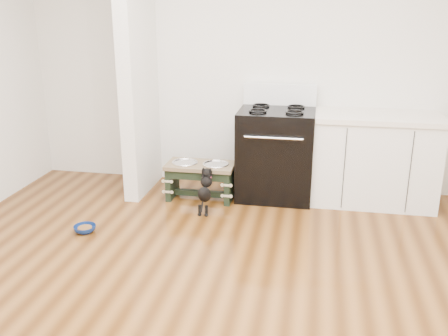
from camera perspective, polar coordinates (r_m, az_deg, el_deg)
ground at (r=3.46m, az=-1.93°, el=-15.83°), size 5.00×5.00×0.00m
room_shell at (r=2.88m, az=-2.28°, el=11.93°), size 5.00×5.00×5.00m
partition_wall at (r=5.25m, az=-9.81°, el=11.63°), size 0.15×0.80×2.70m
oven_range at (r=5.17m, az=5.95°, el=1.82°), size 0.76×0.69×1.14m
cabinet_run at (r=5.21m, az=16.74°, el=0.98°), size 1.24×0.64×0.91m
dog_feeder at (r=5.12m, az=-2.72°, el=-0.69°), size 0.69×0.37×0.40m
puppy at (r=4.82m, az=-2.16°, el=-2.44°), size 0.12×0.36×0.42m
floor_bowl at (r=4.63m, az=-15.61°, el=-6.72°), size 0.22×0.22×0.06m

